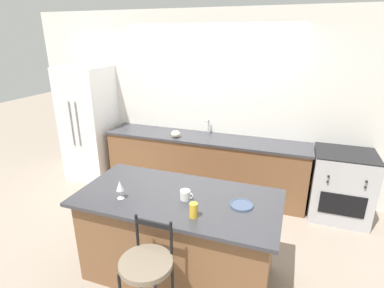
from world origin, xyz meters
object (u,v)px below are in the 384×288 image
(tumbler_cup, at_px, (194,210))
(pumpkin_decoration, at_px, (176,134))
(bar_stool_near, at_px, (147,276))
(refrigerator, at_px, (90,124))
(oven_range, at_px, (341,185))
(coffee_mug, at_px, (185,195))
(dinner_plate, at_px, (242,205))
(wine_glass, at_px, (120,186))

(tumbler_cup, bearing_deg, pumpkin_decoration, 116.48)
(bar_stool_near, bearing_deg, tumbler_cup, 62.11)
(refrigerator, xyz_separation_m, oven_range, (3.91, 0.02, -0.48))
(refrigerator, xyz_separation_m, coffee_mug, (2.36, -1.72, 0.01))
(dinner_plate, relative_size, wine_glass, 1.19)
(coffee_mug, bearing_deg, bar_stool_near, -95.28)
(refrigerator, xyz_separation_m, bar_stool_near, (2.30, -2.39, -0.34))
(dinner_plate, height_order, wine_glass, wine_glass)
(oven_range, xyz_separation_m, wine_glass, (-2.12, -1.93, 0.57))
(coffee_mug, bearing_deg, dinner_plate, 6.83)
(bar_stool_near, distance_m, pumpkin_decoration, 2.43)
(dinner_plate, xyz_separation_m, wine_glass, (-1.08, -0.24, 0.12))
(dinner_plate, bearing_deg, coffee_mug, -173.17)
(oven_range, xyz_separation_m, dinner_plate, (-1.04, -1.68, 0.45))
(pumpkin_decoration, bearing_deg, oven_range, 2.89)
(refrigerator, height_order, tumbler_cup, refrigerator)
(refrigerator, relative_size, pumpkin_decoration, 13.80)
(bar_stool_near, distance_m, dinner_plate, 0.98)
(bar_stool_near, xyz_separation_m, dinner_plate, (0.57, 0.74, 0.32))
(bar_stool_near, xyz_separation_m, pumpkin_decoration, (-0.71, 2.30, 0.36))
(pumpkin_decoration, bearing_deg, tumbler_cup, -63.52)
(wine_glass, height_order, pumpkin_decoration, wine_glass)
(bar_stool_near, bearing_deg, refrigerator, 133.86)
(wine_glass, bearing_deg, pumpkin_decoration, 96.12)
(bar_stool_near, relative_size, dinner_plate, 4.89)
(bar_stool_near, height_order, pumpkin_decoration, pumpkin_decoration)
(wine_glass, relative_size, coffee_mug, 1.40)
(tumbler_cup, bearing_deg, wine_glass, 175.15)
(coffee_mug, height_order, pumpkin_decoration, pumpkin_decoration)
(refrigerator, xyz_separation_m, pumpkin_decoration, (1.60, -0.09, 0.02))
(pumpkin_decoration, bearing_deg, coffee_mug, -64.73)
(oven_range, height_order, coffee_mug, coffee_mug)
(wine_glass, height_order, coffee_mug, wine_glass)
(dinner_plate, distance_m, tumbler_cup, 0.47)
(dinner_plate, height_order, pumpkin_decoration, pumpkin_decoration)
(dinner_plate, distance_m, coffee_mug, 0.52)
(dinner_plate, relative_size, coffee_mug, 1.66)
(refrigerator, distance_m, dinner_plate, 3.32)
(tumbler_cup, bearing_deg, dinner_plate, 41.59)
(bar_stool_near, xyz_separation_m, tumbler_cup, (0.23, 0.43, 0.37))
(bar_stool_near, xyz_separation_m, wine_glass, (-0.51, 0.49, 0.43))
(bar_stool_near, bearing_deg, coffee_mug, 84.72)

